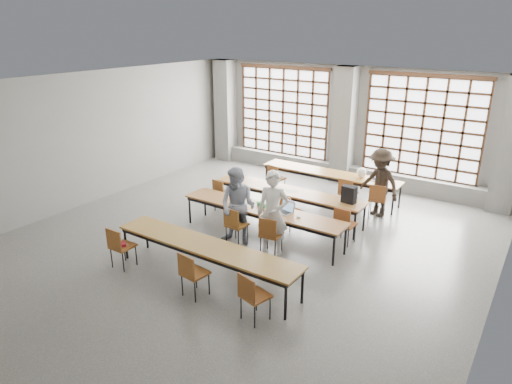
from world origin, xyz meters
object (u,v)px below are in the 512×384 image
Objects in this scene: chair_back_left at (275,176)px; mouse at (298,217)px; laptop_front at (286,209)px; phone at (266,211)px; chair_mid_left at (222,192)px; student_back at (380,183)px; chair_back_right at (377,197)px; chair_mid_centre at (288,208)px; chair_front_right at (270,232)px; plastic_bag at (361,173)px; red_pouch at (123,244)px; chair_back_mid at (347,191)px; desk_row_b at (288,193)px; chair_near_left at (119,244)px; chair_near_right at (252,293)px; laptop_back at (379,178)px; chair_mid_right at (344,222)px; chair_front_left at (235,222)px; backpack at (349,194)px; green_box at (262,205)px; chair_near_mid at (191,271)px; desk_row_c at (262,211)px; student_male at (273,213)px; desk_row_d at (206,248)px; desk_row_a at (330,175)px; student_female at (238,206)px.

mouse is at bearing -50.25° from chair_back_left.
phone is at bearing -151.39° from laptop_front.
chair_mid_left is 0.50× the size of student_back.
laptop_front is (-1.20, -2.54, 0.25)m from chair_back_right.
chair_front_right is at bearing -75.96° from chair_mid_centre.
plastic_bag is 1.43× the size of red_pouch.
student_back is (0.80, 0.13, 0.34)m from chair_back_mid.
desk_row_b is 4.55× the size of chair_near_left.
chair_back_right is 2.79m from mouse.
chair_front_right is 6.77× the size of phone.
chair_front_right and chair_near_right have the same top height.
plastic_bag reaches higher than phone.
laptop_back is at bearing 7.23° from plastic_bag.
chair_back_mid is at bearing 64.81° from chair_near_left.
chair_mid_right is 1.73m from phone.
backpack is (1.79, 2.04, 0.39)m from chair_front_left.
laptop_back reaches higher than chair_back_right.
green_box is (-1.80, -2.69, -0.10)m from student_back.
chair_back_right is 1.04m from plastic_bag.
chair_mid_left reaches higher than phone.
student_back is 3.27m from phone.
chair_back_left is 3.08× the size of plastic_bag.
chair_near_mid is (-0.64, -5.38, 0.00)m from chair_back_mid.
chair_mid_left is 3.41m from chair_mid_right.
chair_near_mid is 4.40× the size of red_pouch.
desk_row_b is 0.74m from chair_mid_centre.
student_back is at bearing 30.42° from chair_mid_left.
red_pouch is (-2.20, -2.03, -0.04)m from chair_front_right.
chair_mid_right is at bearing 46.71° from chair_near_left.
laptop_front is (0.56, 0.11, 0.13)m from desk_row_c.
laptop_back is at bearing 64.85° from chair_mid_centre.
chair_near_mid is at bearing -84.30° from desk_row_b.
student_back reaches higher than backpack.
student_male is at bearing 113.83° from chair_near_right.
desk_row_d is 30.77× the size of phone.
chair_back_right is (1.62, -0.63, -0.13)m from desk_row_a.
red_pouch is (-1.59, -2.66, -0.16)m from desk_row_c.
chair_back_left is 2.21m from chair_back_mid.
desk_row_a is 4.55× the size of chair_mid_left.
chair_near_left is at bearing -89.14° from red_pouch.
student_back reaches higher than desk_row_c.
chair_near_mid is (-1.46, -5.39, 0.00)m from chair_back_right.
chair_near_mid is 2.20× the size of backpack.
chair_mid_left is 2.38m from laptop_front.
student_female reaches higher than chair_back_right.
desk_row_d is 4.55× the size of chair_front_right.
chair_back_left and chair_mid_left have the same top height.
chair_mid_centre and chair_mid_right have the same top height.
green_box is at bearing -111.18° from chair_back_mid.
chair_near_mid is 2.87m from laptop_front.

